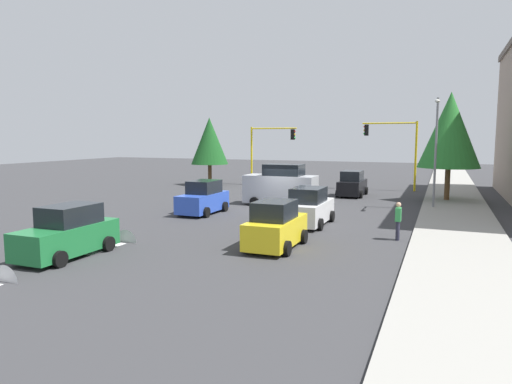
{
  "coord_description": "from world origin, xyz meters",
  "views": [
    {
      "loc": [
        27.08,
        9.66,
        4.54
      ],
      "look_at": [
        1.01,
        -0.94,
        1.2
      ],
      "focal_mm": 32.33,
      "sensor_mm": 36.0,
      "label": 1
    }
  ],
  "objects_px": {
    "street_lamp_curbside": "(436,141)",
    "delivery_van_silver": "(281,186)",
    "car_black": "(352,184)",
    "traffic_signal_far_left": "(394,142)",
    "car_blue": "(203,199)",
    "car_white": "(309,208)",
    "tree_roadside_mid": "(450,130)",
    "pedestrian_crossing": "(398,220)",
    "tree_opposite_side": "(210,141)",
    "car_yellow": "(276,226)",
    "car_green": "(68,233)",
    "traffic_signal_far_right": "(269,144)"
  },
  "relations": [
    {
      "from": "street_lamp_curbside",
      "to": "delivery_van_silver",
      "type": "height_order",
      "value": "street_lamp_curbside"
    },
    {
      "from": "delivery_van_silver",
      "to": "car_black",
      "type": "relative_size",
      "value": 1.17
    },
    {
      "from": "delivery_van_silver",
      "to": "traffic_signal_far_left",
      "type": "bearing_deg",
      "value": 153.09
    },
    {
      "from": "car_blue",
      "to": "car_white",
      "type": "xyz_separation_m",
      "value": [
        1.14,
        6.87,
        0.0
      ]
    },
    {
      "from": "tree_roadside_mid",
      "to": "pedestrian_crossing",
      "type": "height_order",
      "value": "tree_roadside_mid"
    },
    {
      "from": "tree_opposite_side",
      "to": "car_yellow",
      "type": "xyz_separation_m",
      "value": [
        21.48,
        14.38,
        -3.3
      ]
    },
    {
      "from": "delivery_van_silver",
      "to": "car_yellow",
      "type": "xyz_separation_m",
      "value": [
        11.48,
        3.74,
        -0.39
      ]
    },
    {
      "from": "tree_opposite_side",
      "to": "delivery_van_silver",
      "type": "height_order",
      "value": "tree_opposite_side"
    },
    {
      "from": "car_green",
      "to": "car_white",
      "type": "relative_size",
      "value": 1.01
    },
    {
      "from": "car_blue",
      "to": "car_green",
      "type": "relative_size",
      "value": 0.94
    },
    {
      "from": "traffic_signal_far_right",
      "to": "pedestrian_crossing",
      "type": "distance_m",
      "value": 24.43
    },
    {
      "from": "tree_opposite_side",
      "to": "pedestrian_crossing",
      "type": "distance_m",
      "value": 26.37
    },
    {
      "from": "car_white",
      "to": "traffic_signal_far_right",
      "type": "bearing_deg",
      "value": -153.61
    },
    {
      "from": "tree_roadside_mid",
      "to": "delivery_van_silver",
      "type": "bearing_deg",
      "value": -59.92
    },
    {
      "from": "street_lamp_curbside",
      "to": "pedestrian_crossing",
      "type": "height_order",
      "value": "street_lamp_curbside"
    },
    {
      "from": "street_lamp_curbside",
      "to": "car_blue",
      "type": "bearing_deg",
      "value": -62.86
    },
    {
      "from": "car_white",
      "to": "car_green",
      "type": "bearing_deg",
      "value": -35.2
    },
    {
      "from": "traffic_signal_far_right",
      "to": "car_black",
      "type": "relative_size",
      "value": 1.35
    },
    {
      "from": "tree_opposite_side",
      "to": "car_blue",
      "type": "relative_size",
      "value": 1.66
    },
    {
      "from": "traffic_signal_far_left",
      "to": "tree_roadside_mid",
      "type": "distance_m",
      "value": 7.42
    },
    {
      "from": "traffic_signal_far_left",
      "to": "street_lamp_curbside",
      "type": "xyz_separation_m",
      "value": [
        10.39,
        3.47,
        0.19
      ]
    },
    {
      "from": "traffic_signal_far_left",
      "to": "car_white",
      "type": "relative_size",
      "value": 1.45
    },
    {
      "from": "traffic_signal_far_left",
      "to": "car_blue",
      "type": "bearing_deg",
      "value": -28.79
    },
    {
      "from": "traffic_signal_far_left",
      "to": "pedestrian_crossing",
      "type": "xyz_separation_m",
      "value": [
        20.07,
        2.19,
        -3.25
      ]
    },
    {
      "from": "tree_opposite_side",
      "to": "delivery_van_silver",
      "type": "distance_m",
      "value": 14.89
    },
    {
      "from": "pedestrian_crossing",
      "to": "car_white",
      "type": "bearing_deg",
      "value": -113.31
    },
    {
      "from": "delivery_van_silver",
      "to": "car_black",
      "type": "xyz_separation_m",
      "value": [
        -6.83,
        3.53,
        -0.39
      ]
    },
    {
      "from": "traffic_signal_far_right",
      "to": "car_white",
      "type": "bearing_deg",
      "value": 26.39
    },
    {
      "from": "delivery_van_silver",
      "to": "car_green",
      "type": "height_order",
      "value": "delivery_van_silver"
    },
    {
      "from": "traffic_signal_far_left",
      "to": "traffic_signal_far_right",
      "type": "distance_m",
      "value": 11.41
    },
    {
      "from": "street_lamp_curbside",
      "to": "delivery_van_silver",
      "type": "bearing_deg",
      "value": -80.44
    },
    {
      "from": "traffic_signal_far_right",
      "to": "tree_opposite_side",
      "type": "distance_m",
      "value": 5.69
    },
    {
      "from": "traffic_signal_far_right",
      "to": "delivery_van_silver",
      "type": "bearing_deg",
      "value": 23.89
    },
    {
      "from": "car_blue",
      "to": "car_white",
      "type": "relative_size",
      "value": 0.95
    },
    {
      "from": "delivery_van_silver",
      "to": "car_blue",
      "type": "xyz_separation_m",
      "value": [
        4.94,
        -3.22,
        -0.39
      ]
    },
    {
      "from": "traffic_signal_far_left",
      "to": "car_yellow",
      "type": "xyz_separation_m",
      "value": [
        23.48,
        -2.35,
        -3.27
      ]
    },
    {
      "from": "car_yellow",
      "to": "car_white",
      "type": "height_order",
      "value": "same"
    },
    {
      "from": "traffic_signal_far_right",
      "to": "car_yellow",
      "type": "height_order",
      "value": "traffic_signal_far_right"
    },
    {
      "from": "delivery_van_silver",
      "to": "car_white",
      "type": "xyz_separation_m",
      "value": [
        6.08,
        3.66,
        -0.38
      ]
    },
    {
      "from": "car_white",
      "to": "delivery_van_silver",
      "type": "bearing_deg",
      "value": -148.97
    },
    {
      "from": "car_black",
      "to": "car_green",
      "type": "distance_m",
      "value": 23.57
    },
    {
      "from": "tree_roadside_mid",
      "to": "car_yellow",
      "type": "relative_size",
      "value": 2.07
    },
    {
      "from": "delivery_van_silver",
      "to": "pedestrian_crossing",
      "type": "bearing_deg",
      "value": 45.74
    },
    {
      "from": "tree_opposite_side",
      "to": "car_green",
      "type": "xyz_separation_m",
      "value": [
        25.76,
        7.47,
        -3.3
      ]
    },
    {
      "from": "delivery_van_silver",
      "to": "car_white",
      "type": "relative_size",
      "value": 1.18
    },
    {
      "from": "delivery_van_silver",
      "to": "car_white",
      "type": "height_order",
      "value": "delivery_van_silver"
    },
    {
      "from": "car_green",
      "to": "traffic_signal_far_left",
      "type": "bearing_deg",
      "value": 161.54
    },
    {
      "from": "traffic_signal_far_left",
      "to": "delivery_van_silver",
      "type": "relative_size",
      "value": 1.23
    },
    {
      "from": "car_blue",
      "to": "car_white",
      "type": "height_order",
      "value": "same"
    },
    {
      "from": "traffic_signal_far_right",
      "to": "tree_opposite_side",
      "type": "xyz_separation_m",
      "value": [
        2.0,
        -5.32,
        0.27
      ]
    }
  ]
}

